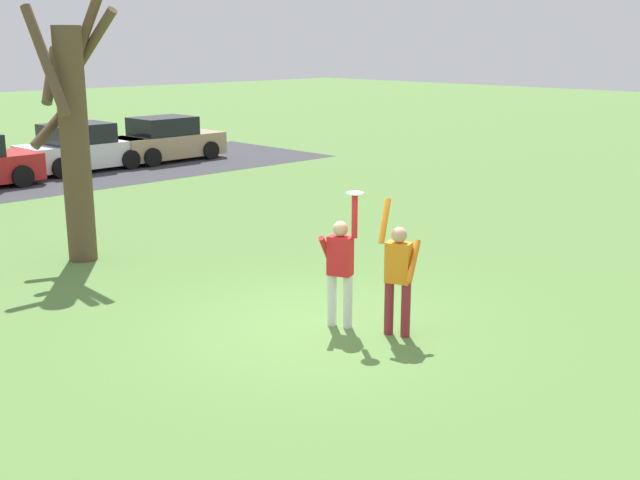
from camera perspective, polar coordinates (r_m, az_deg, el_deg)
ground_plane at (r=12.04m, az=-0.20°, el=-6.40°), size 120.00×120.00×0.00m
person_catcher at (r=11.82m, az=1.47°, el=-1.79°), size 0.49×0.59×2.08m
person_defender at (r=11.51m, az=5.69°, el=-2.31°), size 0.57×0.64×2.04m
frisbee_disc at (r=11.48m, az=2.54°, el=3.42°), size 0.26×0.26×0.02m
parked_car_white at (r=27.71m, az=-16.93°, el=6.32°), size 4.14×2.11×1.59m
parked_car_tan at (r=29.38m, az=-11.10°, el=7.09°), size 4.14×2.11×1.59m
bare_tree_tall at (r=16.02m, az=-17.45°, el=7.54°), size 1.58×1.53×5.17m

